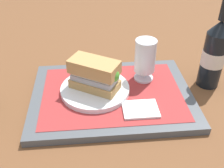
% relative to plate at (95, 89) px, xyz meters
% --- Properties ---
extents(ground_plane, '(3.00, 3.00, 0.00)m').
position_rel_plate_xyz_m(ground_plane, '(0.05, -0.01, -0.03)').
color(ground_plane, brown).
extents(tray, '(0.44, 0.32, 0.02)m').
position_rel_plate_xyz_m(tray, '(0.05, -0.01, -0.02)').
color(tray, '#4C5156').
rests_on(tray, ground_plane).
extents(placemat, '(0.38, 0.27, 0.00)m').
position_rel_plate_xyz_m(placemat, '(0.05, -0.01, -0.01)').
color(placemat, '#9E2D2D').
rests_on(placemat, tray).
extents(plate, '(0.19, 0.19, 0.01)m').
position_rel_plate_xyz_m(plate, '(0.00, 0.00, 0.00)').
color(plate, white).
rests_on(plate, placemat).
extents(sandwich, '(0.14, 0.12, 0.08)m').
position_rel_plate_xyz_m(sandwich, '(0.00, -0.00, 0.05)').
color(sandwich, tan).
rests_on(sandwich, plate).
extents(beer_glass, '(0.06, 0.06, 0.12)m').
position_rel_plate_xyz_m(beer_glass, '(0.15, 0.05, 0.06)').
color(beer_glass, silver).
rests_on(beer_glass, placemat).
extents(napkin_folded, '(0.09, 0.07, 0.01)m').
position_rel_plate_xyz_m(napkin_folded, '(0.11, -0.09, -0.00)').
color(napkin_folded, white).
rests_on(napkin_folded, placemat).
extents(beer_bottle, '(0.07, 0.07, 0.27)m').
position_rel_plate_xyz_m(beer_bottle, '(0.34, 0.04, 0.08)').
color(beer_bottle, black).
rests_on(beer_bottle, ground_plane).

